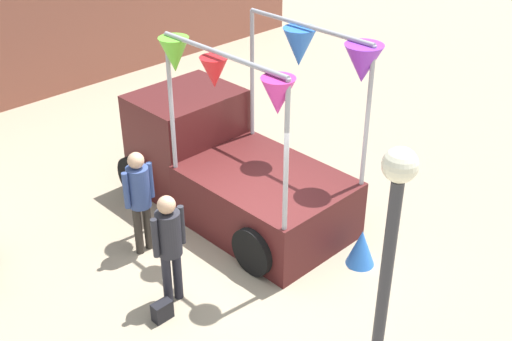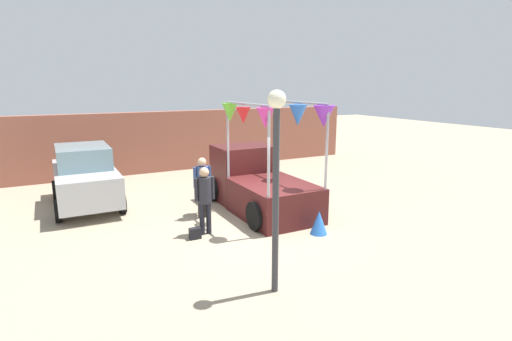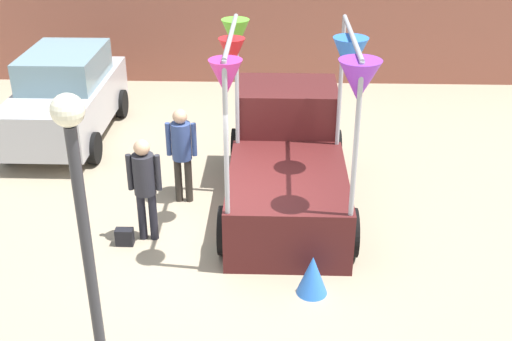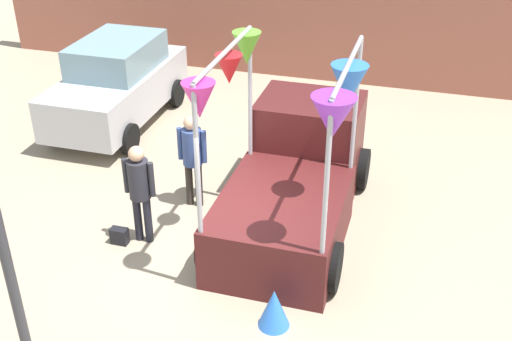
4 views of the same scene
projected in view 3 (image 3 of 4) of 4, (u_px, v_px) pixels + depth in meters
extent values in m
plane|color=gray|center=(235.00, 243.00, 10.21)|extent=(60.00, 60.00, 0.00)
cube|color=#4C1919|center=(287.00, 202.00, 10.39)|extent=(1.90, 2.60, 1.00)
cube|color=#4C1919|center=(287.00, 131.00, 11.99)|extent=(1.80, 1.40, 1.80)
cube|color=#8CB2C6|center=(287.00, 108.00, 11.79)|extent=(1.76, 1.37, 0.60)
cylinder|color=black|center=(237.00, 148.00, 12.57)|extent=(0.22, 0.76, 0.76)
cylinder|color=black|center=(335.00, 149.00, 12.51)|extent=(0.22, 0.76, 0.76)
cylinder|color=black|center=(226.00, 230.00, 9.84)|extent=(0.22, 0.76, 0.76)
cylinder|color=black|center=(350.00, 233.00, 9.79)|extent=(0.22, 0.76, 0.76)
cylinder|color=#A5A5AD|center=(237.00, 82.00, 10.78)|extent=(0.07, 0.07, 2.23)
cylinder|color=#A5A5AD|center=(341.00, 83.00, 10.73)|extent=(0.07, 0.07, 2.23)
cylinder|color=#A5A5AD|center=(226.00, 141.00, 8.60)|extent=(0.07, 0.07, 2.23)
cylinder|color=#A5A5AD|center=(356.00, 143.00, 8.55)|extent=(0.07, 0.07, 2.23)
cylinder|color=#A5A5AD|center=(231.00, 35.00, 9.19)|extent=(0.07, 2.44, 0.07)
cylinder|color=#A5A5AD|center=(352.00, 36.00, 9.14)|extent=(0.07, 2.44, 0.07)
cone|color=#D83399|center=(226.00, 78.00, 8.38)|extent=(0.57, 0.57, 0.50)
cone|color=purple|center=(359.00, 81.00, 8.34)|extent=(0.78, 0.78, 0.56)
cone|color=red|center=(232.00, 53.00, 9.48)|extent=(0.57, 0.57, 0.44)
cone|color=blue|center=(350.00, 58.00, 9.45)|extent=(0.60, 0.60, 0.61)
cone|color=#66CC33|center=(236.00, 36.00, 10.25)|extent=(0.49, 0.49, 0.52)
cube|color=#B7B7BC|center=(67.00, 104.00, 13.64)|extent=(1.70, 4.00, 0.90)
cube|color=#72939E|center=(64.00, 66.00, 13.42)|extent=(1.50, 2.10, 0.66)
cylinder|color=black|center=(50.00, 103.00, 14.98)|extent=(0.18, 0.64, 0.64)
cylinder|color=black|center=(122.00, 103.00, 14.93)|extent=(0.18, 0.64, 0.64)
cylinder|color=black|center=(9.00, 147.00, 12.75)|extent=(0.18, 0.64, 0.64)
cylinder|color=black|center=(94.00, 148.00, 12.70)|extent=(0.18, 0.64, 0.64)
cylinder|color=black|center=(142.00, 216.00, 10.17)|extent=(0.13, 0.13, 0.83)
cylinder|color=black|center=(153.00, 216.00, 10.16)|extent=(0.13, 0.13, 0.83)
cylinder|color=#26262D|center=(144.00, 174.00, 9.83)|extent=(0.34, 0.34, 0.66)
sphere|color=tan|center=(142.00, 148.00, 9.63)|extent=(0.25, 0.25, 0.25)
cylinder|color=#26262D|center=(130.00, 172.00, 9.82)|extent=(0.09, 0.09, 0.59)
cylinder|color=#26262D|center=(158.00, 173.00, 9.81)|extent=(0.09, 0.09, 0.59)
cylinder|color=#2D2823|center=(178.00, 180.00, 11.28)|extent=(0.13, 0.13, 0.83)
cylinder|color=#2D2823|center=(189.00, 180.00, 11.27)|extent=(0.13, 0.13, 0.83)
cylinder|color=#33477F|center=(181.00, 141.00, 10.94)|extent=(0.34, 0.34, 0.66)
sphere|color=tan|center=(180.00, 116.00, 10.74)|extent=(0.25, 0.25, 0.25)
cylinder|color=#33477F|center=(168.00, 139.00, 10.93)|extent=(0.09, 0.09, 0.59)
cylinder|color=#33477F|center=(194.00, 140.00, 10.92)|extent=(0.09, 0.09, 0.59)
cube|color=black|center=(125.00, 237.00, 10.12)|extent=(0.28, 0.16, 0.28)
cylinder|color=#333338|center=(91.00, 275.00, 6.65)|extent=(0.12, 0.12, 3.33)
sphere|color=#F2EDCC|center=(68.00, 110.00, 5.83)|extent=(0.32, 0.32, 0.32)
cube|color=#9E5947|center=(254.00, 33.00, 16.86)|extent=(18.00, 0.36, 2.60)
cone|color=blue|center=(312.00, 275.00, 8.95)|extent=(0.56, 0.56, 0.60)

